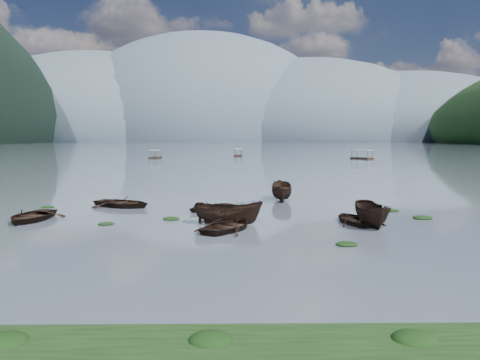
{
  "coord_description": "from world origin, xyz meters",
  "views": [
    {
      "loc": [
        -0.41,
        -23.05,
        5.11
      ],
      "look_at": [
        0.0,
        12.0,
        2.0
      ],
      "focal_mm": 35.0,
      "sensor_mm": 36.0,
      "label": 1
    }
  ],
  "objects_px": {
    "rowboat_0": "(31,220)",
    "pontoon_centre": "(238,156)",
    "rowboat_3": "(355,223)",
    "pontoon_left": "(155,158)"
  },
  "relations": [
    {
      "from": "pontoon_centre",
      "to": "pontoon_left",
      "type": "bearing_deg",
      "value": -146.48
    },
    {
      "from": "pontoon_left",
      "to": "pontoon_centre",
      "type": "distance_m",
      "value": 25.26
    },
    {
      "from": "rowboat_0",
      "to": "rowboat_3",
      "type": "height_order",
      "value": "rowboat_0"
    },
    {
      "from": "rowboat_0",
      "to": "pontoon_left",
      "type": "bearing_deg",
      "value": 99.57
    },
    {
      "from": "rowboat_0",
      "to": "pontoon_centre",
      "type": "relative_size",
      "value": 0.81
    },
    {
      "from": "rowboat_3",
      "to": "pontoon_left",
      "type": "bearing_deg",
      "value": -83.77
    },
    {
      "from": "rowboat_3",
      "to": "pontoon_left",
      "type": "distance_m",
      "value": 99.0
    },
    {
      "from": "rowboat_3",
      "to": "pontoon_left",
      "type": "height_order",
      "value": "pontoon_left"
    },
    {
      "from": "rowboat_0",
      "to": "rowboat_3",
      "type": "xyz_separation_m",
      "value": [
        20.11,
        -1.04,
        0.0
      ]
    },
    {
      "from": "rowboat_0",
      "to": "pontoon_centre",
      "type": "bearing_deg",
      "value": 87.29
    }
  ]
}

